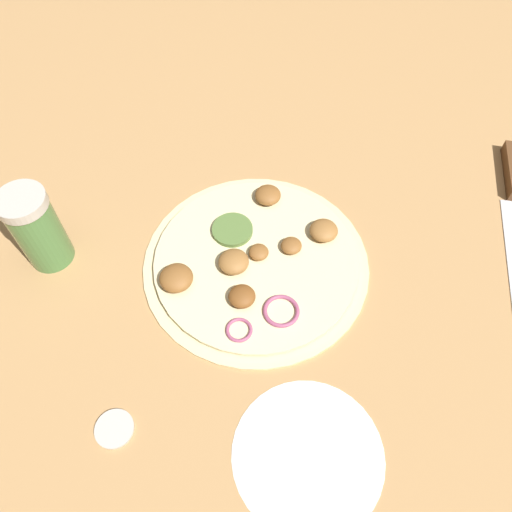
% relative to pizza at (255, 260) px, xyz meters
% --- Properties ---
extents(ground_plane, '(3.00, 3.00, 0.00)m').
position_rel_pizza_xyz_m(ground_plane, '(-0.00, -0.00, -0.01)').
color(ground_plane, tan).
extents(pizza, '(0.27, 0.27, 0.03)m').
position_rel_pizza_xyz_m(pizza, '(0.00, 0.00, 0.00)').
color(pizza, beige).
rests_on(pizza, ground_plane).
extents(spice_jar, '(0.05, 0.05, 0.11)m').
position_rel_pizza_xyz_m(spice_jar, '(0.22, 0.11, 0.05)').
color(spice_jar, '#4C7F42').
rests_on(spice_jar, ground_plane).
extents(loose_cap, '(0.04, 0.04, 0.01)m').
position_rel_pizza_xyz_m(loose_cap, '(0.02, 0.23, -0.00)').
color(loose_cap, beige).
rests_on(loose_cap, ground_plane).
extents(flour_patch, '(0.15, 0.15, 0.00)m').
position_rel_pizza_xyz_m(flour_patch, '(-0.15, 0.16, -0.01)').
color(flour_patch, white).
rests_on(flour_patch, ground_plane).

